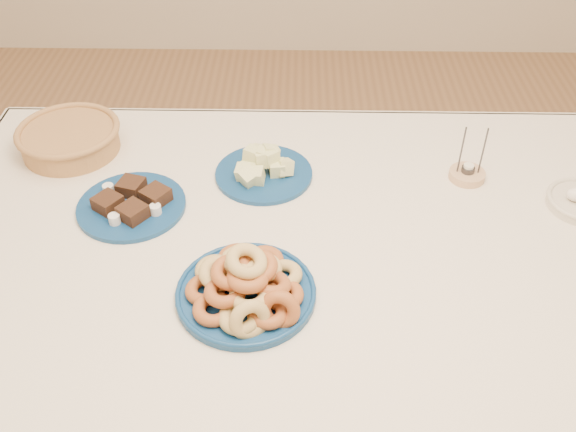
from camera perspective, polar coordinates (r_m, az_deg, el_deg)
The scene contains 7 objects.
ground at distance 2.06m, azimuth 0.03°, elevation -17.33°, with size 5.00×5.00×0.00m, color #926845.
dining_table at distance 1.56m, azimuth 0.04°, elevation -4.58°, with size 1.71×1.11×0.75m.
donut_platter at distance 1.32m, azimuth -3.72°, elevation -6.25°, with size 0.37×0.37×0.13m.
melon_plate at distance 1.65m, azimuth -2.27°, elevation 4.19°, with size 0.31×0.31×0.09m.
brownie_plate at distance 1.59m, azimuth -13.74°, elevation 1.06°, with size 0.33×0.33×0.05m.
wicker_basket at distance 1.83m, azimuth -18.85°, elevation 6.59°, with size 0.32×0.32×0.07m.
candle_holder at distance 1.71m, azimuth 15.64°, elevation 3.64°, with size 0.10×0.10×0.15m.
Camera 1 is at (0.02, -1.10, 1.75)m, focal length 40.00 mm.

